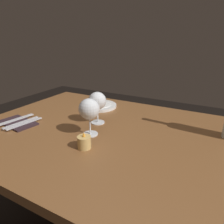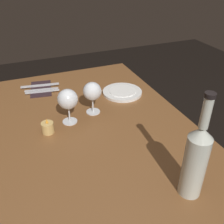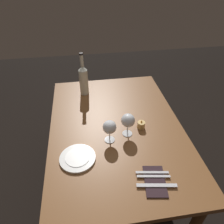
{
  "view_description": "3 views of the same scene",
  "coord_description": "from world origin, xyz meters",
  "px_view_note": "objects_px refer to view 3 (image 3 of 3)",
  "views": [
    {
      "loc": [
        -0.38,
        0.72,
        1.14
      ],
      "look_at": [
        -0.0,
        0.02,
        0.84
      ],
      "focal_mm": 32.95,
      "sensor_mm": 36.0,
      "label": 1
    },
    {
      "loc": [
        -0.88,
        0.25,
        1.39
      ],
      "look_at": [
        -0.08,
        -0.08,
        0.85
      ],
      "focal_mm": 41.4,
      "sensor_mm": 36.0,
      "label": 2
    },
    {
      "loc": [
        1.06,
        -0.19,
        1.72
      ],
      "look_at": [
        -0.03,
        -0.02,
        0.85
      ],
      "focal_mm": 33.8,
      "sensor_mm": 36.0,
      "label": 3
    }
  ],
  "objects_px": {
    "wine_glass_left": "(128,121)",
    "wine_glass_right": "(110,127)",
    "fork_inner": "(154,176)",
    "folded_napkin": "(155,181)",
    "fork_outer": "(152,172)",
    "votive_candle": "(141,125)",
    "dinner_plate": "(78,158)",
    "table_knife": "(157,185)",
    "wine_bottle": "(84,79)"
  },
  "relations": [
    {
      "from": "dinner_plate",
      "to": "fork_inner",
      "type": "xyz_separation_m",
      "value": [
        0.19,
        0.4,
        0.0
      ]
    },
    {
      "from": "wine_glass_right",
      "to": "folded_napkin",
      "type": "distance_m",
      "value": 0.4
    },
    {
      "from": "wine_glass_left",
      "to": "wine_bottle",
      "type": "distance_m",
      "value": 0.59
    },
    {
      "from": "folded_napkin",
      "to": "table_knife",
      "type": "bearing_deg",
      "value": 0.0
    },
    {
      "from": "wine_glass_right",
      "to": "fork_inner",
      "type": "height_order",
      "value": "wine_glass_right"
    },
    {
      "from": "wine_glass_left",
      "to": "folded_napkin",
      "type": "height_order",
      "value": "wine_glass_left"
    },
    {
      "from": "wine_bottle",
      "to": "folded_napkin",
      "type": "xyz_separation_m",
      "value": [
        0.91,
        0.32,
        -0.13
      ]
    },
    {
      "from": "wine_glass_left",
      "to": "fork_inner",
      "type": "bearing_deg",
      "value": 11.24
    },
    {
      "from": "wine_glass_left",
      "to": "fork_inner",
      "type": "xyz_separation_m",
      "value": [
        0.35,
        0.07,
        -0.1
      ]
    },
    {
      "from": "folded_napkin",
      "to": "fork_outer",
      "type": "xyz_separation_m",
      "value": [
        -0.05,
        0.0,
        0.01
      ]
    },
    {
      "from": "folded_napkin",
      "to": "fork_outer",
      "type": "bearing_deg",
      "value": 180.0
    },
    {
      "from": "wine_glass_right",
      "to": "fork_inner",
      "type": "relative_size",
      "value": 0.86
    },
    {
      "from": "wine_glass_right",
      "to": "fork_outer",
      "type": "height_order",
      "value": "wine_glass_right"
    },
    {
      "from": "votive_candle",
      "to": "fork_inner",
      "type": "xyz_separation_m",
      "value": [
        0.39,
        -0.04,
        -0.01
      ]
    },
    {
      "from": "dinner_plate",
      "to": "votive_candle",
      "type": "bearing_deg",
      "value": 115.37
    },
    {
      "from": "fork_outer",
      "to": "votive_candle",
      "type": "bearing_deg",
      "value": 174.58
    },
    {
      "from": "fork_inner",
      "to": "table_knife",
      "type": "height_order",
      "value": "same"
    },
    {
      "from": "wine_glass_right",
      "to": "votive_candle",
      "type": "relative_size",
      "value": 2.31
    },
    {
      "from": "wine_glass_left",
      "to": "votive_candle",
      "type": "bearing_deg",
      "value": 112.89
    },
    {
      "from": "votive_candle",
      "to": "wine_bottle",
      "type": "bearing_deg",
      "value": -143.68
    },
    {
      "from": "wine_glass_right",
      "to": "dinner_plate",
      "type": "bearing_deg",
      "value": -59.28
    },
    {
      "from": "wine_glass_left",
      "to": "wine_glass_right",
      "type": "bearing_deg",
      "value": -72.44
    },
    {
      "from": "wine_bottle",
      "to": "table_knife",
      "type": "distance_m",
      "value": 1.0
    },
    {
      "from": "votive_candle",
      "to": "dinner_plate",
      "type": "relative_size",
      "value": 0.32
    },
    {
      "from": "folded_napkin",
      "to": "votive_candle",
      "type": "bearing_deg",
      "value": 175.23
    },
    {
      "from": "wine_glass_right",
      "to": "fork_outer",
      "type": "xyz_separation_m",
      "value": [
        0.29,
        0.19,
        -0.1
      ]
    },
    {
      "from": "wine_bottle",
      "to": "votive_candle",
      "type": "height_order",
      "value": "wine_bottle"
    },
    {
      "from": "wine_bottle",
      "to": "table_knife",
      "type": "bearing_deg",
      "value": 19.03
    },
    {
      "from": "dinner_plate",
      "to": "fork_outer",
      "type": "xyz_separation_m",
      "value": [
        0.16,
        0.4,
        0.0
      ]
    },
    {
      "from": "table_knife",
      "to": "wine_glass_right",
      "type": "bearing_deg",
      "value": -152.25
    },
    {
      "from": "votive_candle",
      "to": "table_knife",
      "type": "bearing_deg",
      "value": -4.46
    },
    {
      "from": "dinner_plate",
      "to": "wine_bottle",
      "type": "bearing_deg",
      "value": 173.69
    },
    {
      "from": "votive_candle",
      "to": "folded_napkin",
      "type": "xyz_separation_m",
      "value": [
        0.42,
        -0.04,
        -0.02
      ]
    },
    {
      "from": "wine_glass_right",
      "to": "folded_napkin",
      "type": "bearing_deg",
      "value": 29.82
    },
    {
      "from": "table_knife",
      "to": "dinner_plate",
      "type": "bearing_deg",
      "value": -121.31
    },
    {
      "from": "dinner_plate",
      "to": "fork_inner",
      "type": "distance_m",
      "value": 0.44
    },
    {
      "from": "fork_outer",
      "to": "table_knife",
      "type": "height_order",
      "value": "same"
    },
    {
      "from": "votive_candle",
      "to": "folded_napkin",
      "type": "bearing_deg",
      "value": -4.77
    },
    {
      "from": "votive_candle",
      "to": "table_knife",
      "type": "distance_m",
      "value": 0.45
    },
    {
      "from": "wine_glass_left",
      "to": "wine_glass_right",
      "type": "xyz_separation_m",
      "value": [
        0.04,
        -0.12,
        -0.0
      ]
    },
    {
      "from": "fork_inner",
      "to": "folded_napkin",
      "type": "bearing_deg",
      "value": 0.0
    },
    {
      "from": "wine_glass_left",
      "to": "fork_outer",
      "type": "xyz_separation_m",
      "value": [
        0.33,
        0.07,
        -0.1
      ]
    },
    {
      "from": "wine_bottle",
      "to": "table_knife",
      "type": "xyz_separation_m",
      "value": [
        0.94,
        0.32,
        -0.12
      ]
    },
    {
      "from": "votive_candle",
      "to": "dinner_plate",
      "type": "distance_m",
      "value": 0.48
    },
    {
      "from": "wine_glass_left",
      "to": "wine_bottle",
      "type": "xyz_separation_m",
      "value": [
        -0.53,
        -0.25,
        0.02
      ]
    },
    {
      "from": "folded_napkin",
      "to": "table_knife",
      "type": "distance_m",
      "value": 0.03
    },
    {
      "from": "wine_glass_left",
      "to": "wine_bottle",
      "type": "bearing_deg",
      "value": -154.49
    },
    {
      "from": "dinner_plate",
      "to": "wine_glass_right",
      "type": "bearing_deg",
      "value": 120.72
    },
    {
      "from": "fork_outer",
      "to": "fork_inner",
      "type": "bearing_deg",
      "value": 0.0
    },
    {
      "from": "folded_napkin",
      "to": "fork_outer",
      "type": "height_order",
      "value": "fork_outer"
    }
  ]
}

